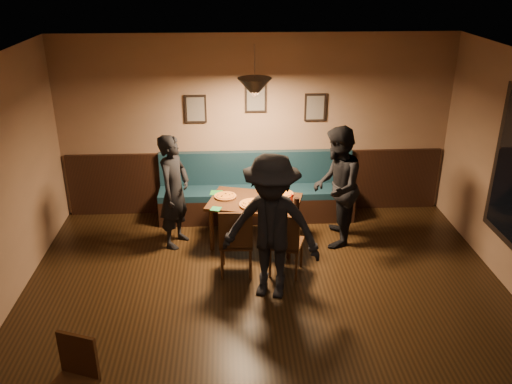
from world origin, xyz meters
TOP-DOWN VIEW (x-y plane):
  - floor at (0.00, 0.00)m, footprint 7.00×7.00m
  - ceiling at (0.00, 0.00)m, footprint 7.00×7.00m
  - wall_back at (0.00, 3.50)m, footprint 6.00×0.00m
  - wainscot at (0.00, 3.47)m, footprint 5.88×0.06m
  - booth_bench at (0.00, 3.20)m, footprint 3.00×0.60m
  - picture_left at (-0.90, 3.47)m, footprint 0.32×0.04m
  - picture_center at (0.00, 3.47)m, footprint 0.32×0.04m
  - picture_right at (0.90, 3.47)m, footprint 0.32×0.04m
  - pendant_lamp at (-0.07, 2.38)m, footprint 0.44×0.44m
  - dining_table at (-0.07, 2.38)m, footprint 1.41×1.10m
  - chair_near_left at (-0.35, 1.61)m, footprint 0.44×0.44m
  - chair_near_right at (0.29, 1.57)m, footprint 0.50×0.50m
  - diner_left at (-1.18, 2.42)m, footprint 0.59×0.70m
  - diner_right at (1.06, 2.35)m, footprint 0.83×0.97m
  - diner_front at (0.06, 1.09)m, footprint 1.31×0.98m
  - pizza_a at (-0.48, 2.51)m, footprint 0.33×0.33m
  - pizza_b at (-0.10, 2.21)m, footprint 0.50×0.50m
  - pizza_c at (0.33, 2.55)m, footprint 0.39×0.39m
  - soda_glass at (0.47, 2.07)m, footprint 0.08×0.08m
  - tabasco_bottle at (0.44, 2.32)m, footprint 0.03×0.03m
  - napkin_a at (-0.61, 2.67)m, footprint 0.19×0.19m
  - napkin_b at (-0.61, 2.13)m, footprint 0.17×0.17m
  - cutlery_set at (-0.11, 2.00)m, footprint 0.20×0.03m

SIDE VIEW (x-z plane):
  - floor at x=0.00m, z-range 0.00..0.00m
  - dining_table at x=-0.07m, z-range 0.00..0.67m
  - chair_near_right at x=0.29m, z-range 0.00..0.90m
  - chair_near_left at x=-0.35m, z-range 0.00..0.95m
  - wainscot at x=0.00m, z-range 0.00..1.00m
  - booth_bench at x=0.00m, z-range 0.00..1.00m
  - cutlery_set at x=-0.11m, z-range 0.67..0.67m
  - napkin_b at x=-0.61m, z-range 0.67..0.67m
  - napkin_a at x=-0.61m, z-range 0.67..0.67m
  - pizza_a at x=-0.48m, z-range 0.67..0.70m
  - pizza_c at x=0.33m, z-range 0.67..0.70m
  - pizza_b at x=-0.10m, z-range 0.67..0.71m
  - tabasco_bottle at x=0.44m, z-range 0.67..0.79m
  - soda_glass at x=0.47m, z-range 0.67..0.83m
  - diner_left at x=-1.18m, z-range 0.00..1.62m
  - diner_right at x=1.06m, z-range 0.00..1.72m
  - diner_front at x=0.06m, z-range 0.00..1.80m
  - wall_back at x=0.00m, z-range -1.60..4.40m
  - picture_left at x=-0.90m, z-range 1.49..1.91m
  - picture_right at x=0.90m, z-range 1.49..1.91m
  - picture_center at x=0.00m, z-range 1.64..2.06m
  - pendant_lamp at x=-0.07m, z-range 2.12..2.38m
  - ceiling at x=0.00m, z-range 2.80..2.80m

